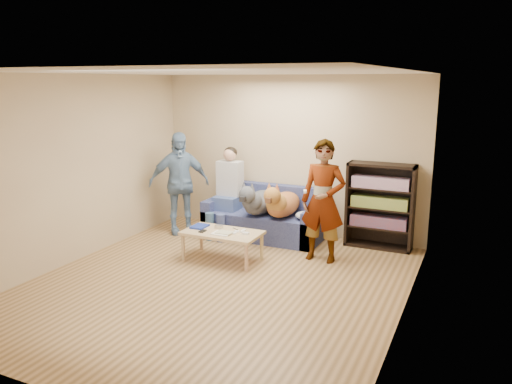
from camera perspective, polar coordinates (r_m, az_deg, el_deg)
The scene contains 27 objects.
ground at distance 6.39m, azimuth -4.60°, elevation -10.51°, with size 5.00×5.00×0.00m, color brown.
ceiling at distance 5.88m, azimuth -5.05°, elevation 13.49°, with size 5.00×5.00×0.00m, color white.
wall_back at distance 8.23m, azimuth 3.81°, elevation 4.18°, with size 4.50×4.50×0.00m, color tan.
wall_front at distance 4.09m, azimuth -22.41°, elevation -5.55°, with size 4.50×4.50×0.00m, color tan.
wall_left at distance 7.36m, azimuth -20.26°, elevation 2.41°, with size 5.00×5.00×0.00m, color tan.
wall_right at distance 5.29m, azimuth 16.93°, elevation -1.13°, with size 5.00×5.00×0.00m, color tan.
blanket at distance 7.66m, azimuth 5.84°, elevation -2.71°, with size 0.36×0.30×0.12m, color #B1B0B6.
person_standing_right at distance 7.01m, azimuth 7.68°, elevation -1.04°, with size 0.63×0.41×1.73m, color gray.
person_standing_left at distance 8.35m, azimuth -8.79°, elevation 1.02°, with size 0.99×0.41×1.69m, color #7794BE.
held_controller at distance 6.85m, azimuth 5.63°, elevation 0.07°, with size 0.04×0.12×0.03m, color white.
notebook_blue at distance 7.31m, azimuth -6.46°, elevation -3.93°, with size 0.20×0.26×0.03m, color navy.
papers at distance 6.97m, azimuth -3.92°, elevation -4.74°, with size 0.26×0.20×0.01m, color white.
magazine at distance 6.97m, azimuth -3.62°, elevation -4.63°, with size 0.22×0.17×0.01m, color #BEBC98.
camera_silver at distance 7.23m, azimuth -4.27°, elevation -3.97°, with size 0.11×0.06×0.05m, color silver.
controller_a at distance 7.04m, azimuth -1.49°, elevation -4.49°, with size 0.04×0.13×0.03m, color white.
controller_b at distance 6.94m, azimuth -1.18°, elevation -4.75°, with size 0.09×0.06×0.03m, color white.
headphone_cup_a at distance 6.97m, azimuth -2.51°, elevation -4.71°, with size 0.07×0.07×0.02m, color white.
headphone_cup_b at distance 7.04m, azimuth -2.22°, elevation -4.53°, with size 0.07×0.07×0.02m, color white.
pen_orange at distance 6.96m, azimuth -4.66°, elevation -4.83°, with size 0.01×0.01×0.14m, color orange.
pen_black at distance 7.18m, azimuth -2.35°, elevation -4.24°, with size 0.01×0.01×0.14m, color black.
wallet at distance 7.10m, azimuth -6.13°, elevation -4.47°, with size 0.07×0.12×0.01m, color black.
sofa at distance 8.17m, azimuth 1.05°, elevation -3.17°, with size 1.90×0.85×0.82m.
person_seated at distance 8.21m, azimuth -3.30°, elevation 0.43°, with size 0.40×0.73×1.47m.
dog_gray at distance 7.87m, azimuth 0.24°, elevation -1.08°, with size 0.42×1.25×0.61m.
dog_tan at distance 7.74m, azimuth 2.92°, elevation -1.30°, with size 0.43×1.17×0.62m.
coffee_table at distance 7.10m, azimuth -3.88°, elevation -4.89°, with size 1.10×0.60×0.42m.
bookshelf at distance 7.78m, azimuth 14.00°, elevation -1.34°, with size 1.00×0.34×1.30m.
Camera 1 is at (2.91, -5.10, 2.51)m, focal length 35.00 mm.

